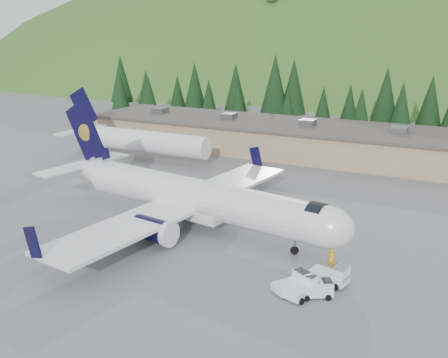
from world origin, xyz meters
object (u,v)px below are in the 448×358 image
ramp_worker (331,258)px  baggage_tug_c (303,288)px  airliner (191,197)px  second_airliner (133,139)px  baggage_tug_a (319,289)px  terminal_building (279,137)px  baggage_tug_d (295,283)px  baggage_tug_b (332,276)px

ramp_worker → baggage_tug_c: bearing=68.7°
airliner → second_airliner: (-23.82, 21.84, -0.05)m
baggage_tug_a → baggage_tug_c: baggage_tug_c is taller
baggage_tug_a → second_airliner: bearing=113.0°
terminal_building → baggage_tug_d: 49.99m
airliner → baggage_tug_c: size_ratio=12.09×
airliner → ramp_worker: bearing=-2.4°
terminal_building → baggage_tug_b: bearing=-64.3°
baggage_tug_b → ramp_worker: 3.00m
airliner → terminal_building: airliner is taller
terminal_building → baggage_tug_a: bearing=-65.9°
second_airliner → baggage_tug_a: bearing=-36.7°
airliner → baggage_tug_d: size_ratio=11.35×
terminal_building → baggage_tug_d: size_ratio=21.10×
airliner → baggage_tug_a: (16.79, -8.48, -2.76)m
baggage_tug_d → ramp_worker: 5.68m
terminal_building → baggage_tug_d: bearing=-68.1°
second_airliner → airliner: bearing=-42.5°
baggage_tug_d → ramp_worker: (1.60, 5.44, 0.20)m
second_airliner → baggage_tug_d: bearing=-38.2°
baggage_tug_d → baggage_tug_a: bearing=-55.2°
terminal_building → ramp_worker: bearing=-63.6°
second_airliner → baggage_tug_a: 50.76m
airliner → baggage_tug_b: (17.21, -5.93, -2.62)m
terminal_building → ramp_worker: size_ratio=38.51×
airliner → baggage_tug_c: airliner is taller
airliner → second_airliner: size_ratio=1.39×
baggage_tug_b → terminal_building: (-21.11, 43.77, 1.86)m
baggage_tug_c → second_airliner: bearing=69.2°
baggage_tug_a → terminal_building: terminal_building is taller
second_airliner → baggage_tug_c: bearing=-37.9°
ramp_worker → baggage_tug_d: bearing=59.8°
ramp_worker → baggage_tug_b: bearing=92.6°
baggage_tug_a → terminal_building: bearing=83.8°
baggage_tug_a → ramp_worker: size_ratio=1.58×
terminal_building → second_airliner: bearing=-141.2°
baggage_tug_b → terminal_building: bearing=128.7°
airliner → baggage_tug_a: airliner is taller
second_airliner → baggage_tug_b: (41.02, -27.77, -2.56)m
second_airliner → ramp_worker: (40.17, -24.90, -2.40)m
terminal_building → baggage_tug_c: bearing=-67.3°
airliner → baggage_tug_a: bearing=-18.7°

